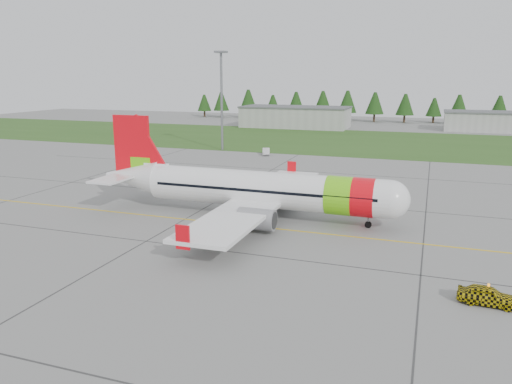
% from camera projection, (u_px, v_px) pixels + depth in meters
% --- Properties ---
extents(ground, '(320.00, 320.00, 0.00)m').
position_uv_depth(ground, '(298.00, 260.00, 42.72)').
color(ground, gray).
rests_on(ground, ground).
extents(aircraft, '(35.99, 32.96, 10.91)m').
position_uv_depth(aircraft, '(258.00, 190.00, 55.16)').
color(aircraft, white).
rests_on(aircraft, ground).
extents(follow_me_car, '(1.45, 1.68, 3.93)m').
position_uv_depth(follow_me_car, '(490.00, 278.00, 34.01)').
color(follow_me_car, yellow).
rests_on(follow_me_car, ground).
extents(service_van, '(1.77, 1.72, 4.05)m').
position_uv_depth(service_van, '(266.00, 145.00, 99.50)').
color(service_van, silver).
rests_on(service_van, ground).
extents(grass_strip, '(320.00, 50.00, 0.03)m').
position_uv_depth(grass_strip, '(387.00, 143.00, 118.00)').
color(grass_strip, '#30561E').
rests_on(grass_strip, ground).
extents(taxi_guideline, '(120.00, 0.25, 0.02)m').
position_uv_depth(taxi_guideline, '(319.00, 233.00, 50.06)').
color(taxi_guideline, gold).
rests_on(taxi_guideline, ground).
extents(hangar_west, '(32.00, 14.00, 6.00)m').
position_uv_depth(hangar_west, '(295.00, 118.00, 152.78)').
color(hangar_west, '#A8A8A3').
rests_on(hangar_west, ground).
extents(hangar_east, '(24.00, 12.00, 5.20)m').
position_uv_depth(hangar_east, '(489.00, 122.00, 142.33)').
color(hangar_east, '#A8A8A3').
rests_on(hangar_east, ground).
extents(floodlight_mast, '(0.50, 0.50, 20.00)m').
position_uv_depth(floodlight_mast, '(222.00, 103.00, 104.10)').
color(floodlight_mast, slate).
rests_on(floodlight_mast, ground).
extents(treeline, '(160.00, 8.00, 10.00)m').
position_uv_depth(treeline, '(403.00, 108.00, 168.28)').
color(treeline, '#1C3F14').
rests_on(treeline, ground).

